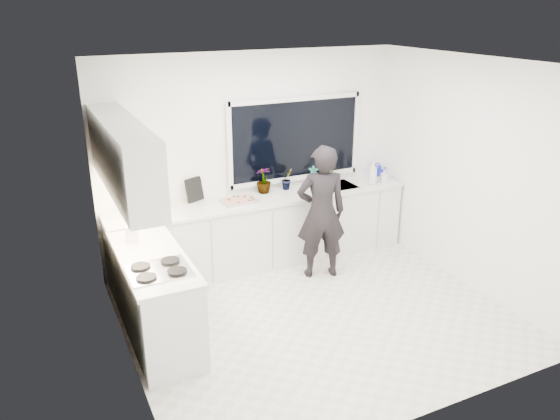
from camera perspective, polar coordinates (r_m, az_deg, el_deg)
floor at (r=6.15m, az=3.88°, el=-10.99°), size 4.00×3.50×0.02m
wall_back at (r=7.06m, az=-2.89°, el=5.39°), size 4.00×0.02×2.70m
wall_left at (r=4.93m, az=-16.54°, el=-2.45°), size 0.02×3.50×2.70m
wall_right at (r=6.74m, az=19.26°, el=3.47°), size 0.02×3.50×2.70m
ceiling at (r=5.25m, az=4.62°, el=15.12°), size 4.00×3.50×0.02m
window at (r=7.23m, az=1.62°, el=7.40°), size 1.80×0.02×1.00m
base_cabinets_back at (r=7.09m, az=-1.78°, el=-2.32°), size 3.92×0.58×0.88m
base_cabinets_left at (r=5.69m, az=-12.83°, el=-9.06°), size 0.58×1.60×0.88m
countertop_back at (r=6.92m, az=-1.78°, el=1.16°), size 3.94×0.62×0.04m
countertop_left at (r=5.48m, az=-13.21°, el=-4.88°), size 0.62×1.60×0.04m
upper_cabinets at (r=5.46m, az=-16.10°, el=5.41°), size 0.34×2.10×0.70m
sink at (r=7.40m, az=5.64°, el=2.14°), size 0.58×0.42×0.14m
faucet at (r=7.51m, az=4.90°, el=3.74°), size 0.03×0.03×0.22m
stovetop at (r=5.15m, az=-12.56°, el=-6.12°), size 0.56×0.48×0.03m
person at (r=6.65m, az=4.33°, el=-0.26°), size 0.70×0.55×1.68m
pizza_tray at (r=6.77m, az=-4.30°, el=0.97°), size 0.43×0.32×0.03m
pizza at (r=6.76m, az=-4.30°, el=1.11°), size 0.39×0.28×0.01m
watering_can at (r=7.92m, az=10.06°, el=4.05°), size 0.14×0.14×0.13m
paper_towel_roll at (r=6.55m, az=-14.25°, el=0.74°), size 0.14×0.14×0.26m
knife_block at (r=6.61m, az=-13.50°, el=0.81°), size 0.14×0.12×0.22m
utensil_crock at (r=5.83m, az=-15.24°, el=-2.40°), size 0.17×0.17×0.16m
picture_frame_large at (r=6.68m, az=-14.21°, el=1.24°), size 0.22×0.09×0.28m
picture_frame_small at (r=6.82m, az=-8.95°, el=2.13°), size 0.24×0.12×0.30m
herb_plants at (r=7.28m, az=2.45°, el=3.64°), size 1.20×0.36×0.34m
soap_bottles at (r=7.51m, az=9.91°, el=3.80°), size 0.32×0.14×0.32m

